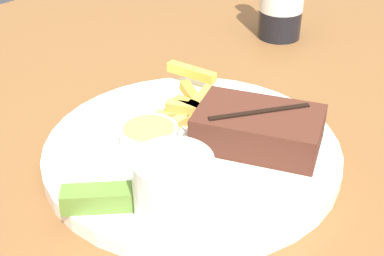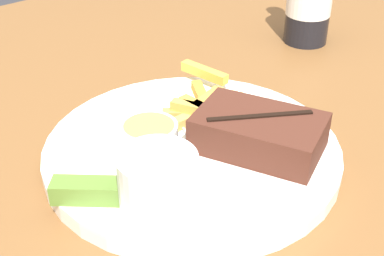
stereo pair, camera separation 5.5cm
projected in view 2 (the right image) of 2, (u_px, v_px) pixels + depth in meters
The scene contains 8 objects.
dining_table at pixel (192, 212), 0.62m from camera, with size 1.19×1.28×0.77m.
dinner_plate at pixel (192, 151), 0.57m from camera, with size 0.31×0.31×0.02m.
steak_portion at pixel (259, 132), 0.55m from camera, with size 0.15×0.13×0.04m.
fries_pile at pixel (205, 105), 0.61m from camera, with size 0.15×0.12×0.02m.
coleslaw_cup at pixel (158, 182), 0.46m from camera, with size 0.07×0.07×0.06m.
dipping_sauce_cup at pixel (149, 133), 0.56m from camera, with size 0.06×0.06×0.02m.
pickle_spear at pixel (87, 191), 0.48m from camera, with size 0.06×0.06×0.02m.
fork_utensil at pixel (168, 106), 0.63m from camera, with size 0.13×0.06×0.00m.
Camera 2 is at (0.36, -0.30, 1.11)m, focal length 50.00 mm.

